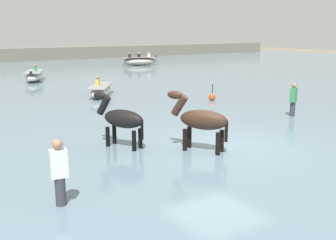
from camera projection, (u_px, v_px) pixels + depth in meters
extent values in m
plane|color=#756B56|center=(217.00, 156.00, 11.76)|extent=(120.00, 120.00, 0.00)
cube|color=slate|center=(84.00, 102.00, 19.81)|extent=(90.00, 90.00, 0.32)
ellipsoid|color=#382319|center=(204.00, 120.00, 10.98)|extent=(1.11, 1.42, 0.55)
cylinder|color=black|center=(185.00, 145.00, 11.20)|extent=(0.13, 0.13, 0.93)
cylinder|color=black|center=(189.00, 142.00, 11.49)|extent=(0.13, 0.13, 0.93)
cylinder|color=black|center=(218.00, 149.00, 10.80)|extent=(0.13, 0.13, 0.93)
cylinder|color=black|center=(221.00, 146.00, 11.09)|extent=(0.13, 0.13, 0.93)
cylinder|color=#382319|center=(180.00, 105.00, 11.20)|extent=(0.44, 0.54, 0.63)
ellipsoid|color=#382319|center=(175.00, 95.00, 11.20)|extent=(0.41, 0.50, 0.23)
cylinder|color=black|center=(226.00, 131.00, 10.77)|extent=(0.09, 0.09, 0.59)
ellipsoid|color=black|center=(123.00, 119.00, 11.36)|extent=(0.98, 1.37, 0.52)
cylinder|color=black|center=(108.00, 142.00, 11.60)|extent=(0.12, 0.12, 0.89)
cylinder|color=black|center=(115.00, 139.00, 11.87)|extent=(0.12, 0.12, 0.89)
cylinder|color=black|center=(134.00, 146.00, 11.16)|extent=(0.12, 0.12, 0.89)
cylinder|color=black|center=(140.00, 144.00, 11.42)|extent=(0.12, 0.12, 0.89)
cylinder|color=black|center=(104.00, 105.00, 11.62)|extent=(0.40, 0.52, 0.60)
ellipsoid|color=black|center=(100.00, 95.00, 11.62)|extent=(0.37, 0.48, 0.22)
cylinder|color=black|center=(142.00, 130.00, 11.11)|extent=(0.08, 0.08, 0.56)
ellipsoid|color=#B2AD9E|center=(139.00, 61.00, 38.54)|extent=(3.69, 2.34, 0.72)
cube|color=slate|center=(139.00, 57.00, 38.46)|extent=(3.54, 2.25, 0.04)
cube|color=black|center=(156.00, 56.00, 38.88)|extent=(0.16, 0.19, 0.18)
cube|color=#232328|center=(130.00, 56.00, 38.01)|extent=(0.30, 0.25, 0.30)
sphere|color=#A37556|center=(130.00, 53.00, 37.95)|extent=(0.18, 0.18, 0.18)
cube|color=#232328|center=(139.00, 55.00, 38.60)|extent=(0.30, 0.25, 0.30)
sphere|color=beige|center=(139.00, 53.00, 38.54)|extent=(0.18, 0.18, 0.18)
cube|color=white|center=(149.00, 55.00, 38.81)|extent=(0.30, 0.25, 0.30)
sphere|color=tan|center=(149.00, 53.00, 38.76)|extent=(0.18, 0.18, 0.18)
ellipsoid|color=silver|center=(101.00, 91.00, 20.49)|extent=(2.47, 3.02, 0.51)
cube|color=gray|center=(101.00, 86.00, 20.43)|extent=(2.37, 2.90, 0.04)
cube|color=gold|center=(98.00, 82.00, 20.39)|extent=(0.30, 0.32, 0.30)
sphere|color=#A37556|center=(98.00, 78.00, 20.34)|extent=(0.18, 0.18, 0.18)
ellipsoid|color=silver|center=(34.00, 76.00, 26.63)|extent=(2.22, 3.44, 0.60)
cube|color=gray|center=(34.00, 71.00, 26.57)|extent=(2.13, 3.30, 0.04)
cube|color=black|center=(31.00, 73.00, 25.05)|extent=(0.19, 0.17, 0.18)
cube|color=#388E51|center=(35.00, 69.00, 26.55)|extent=(0.26, 0.31, 0.30)
sphere|color=#A37556|center=(35.00, 65.00, 26.50)|extent=(0.18, 0.18, 0.18)
cylinder|color=#383842|center=(292.00, 113.00, 15.69)|extent=(0.20, 0.20, 0.88)
cube|color=#388E51|center=(293.00, 95.00, 15.54)|extent=(0.37, 0.31, 0.54)
sphere|color=#A37556|center=(294.00, 85.00, 15.45)|extent=(0.20, 0.20, 0.20)
cylinder|color=#383842|center=(61.00, 199.00, 7.69)|extent=(0.20, 0.20, 0.88)
cube|color=white|center=(59.00, 164.00, 7.54)|extent=(0.35, 0.25, 0.54)
sphere|color=#A37556|center=(58.00, 144.00, 7.46)|extent=(0.20, 0.20, 0.20)
sphere|color=#E54C1E|center=(212.00, 97.00, 19.20)|extent=(0.34, 0.34, 0.34)
cylinder|color=black|center=(212.00, 89.00, 19.12)|extent=(0.04, 0.04, 0.44)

